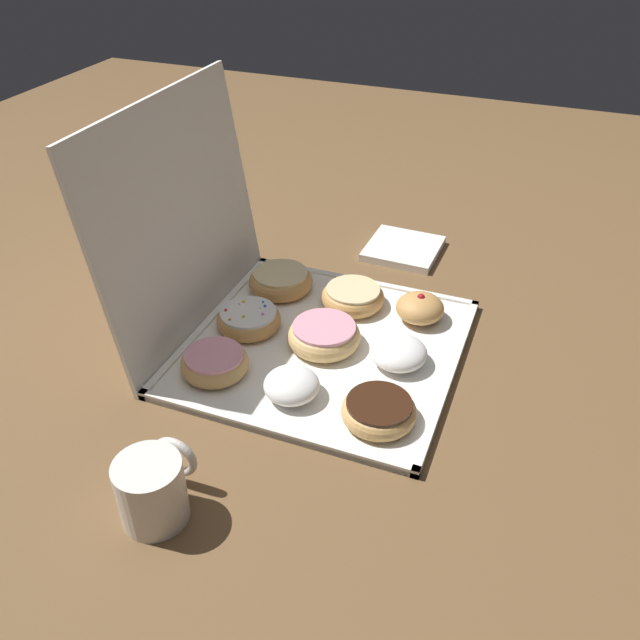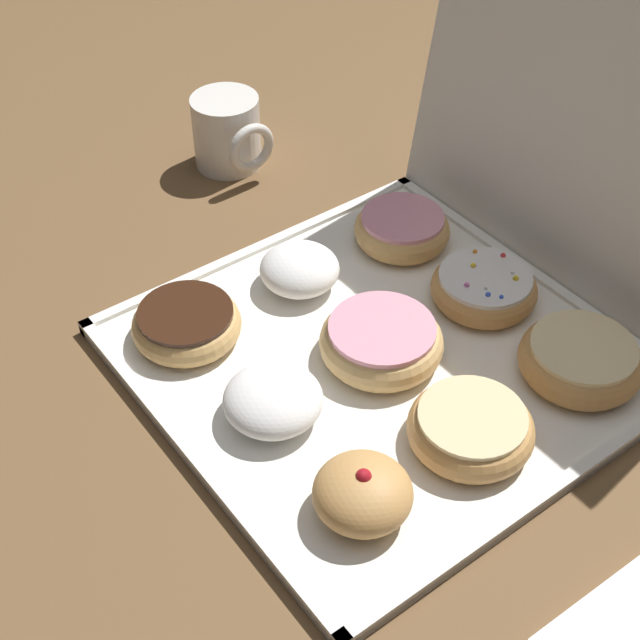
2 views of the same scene
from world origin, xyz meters
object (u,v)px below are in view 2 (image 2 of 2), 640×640
(pink_frosted_donut_6, at_px, (402,229))
(glazed_ring_donut_8, at_px, (581,359))
(sprinkle_donut_7, at_px, (481,285))
(powdered_filled_donut_1, at_px, (270,396))
(donut_box, at_px, (380,359))
(glazed_ring_donut_5, at_px, (471,428))
(powdered_filled_donut_3, at_px, (299,269))
(jelly_filled_donut_2, at_px, (363,493))
(pink_frosted_donut_4, at_px, (385,339))
(coffee_mug, at_px, (228,131))
(chocolate_frosted_donut_0, at_px, (187,323))

(pink_frosted_donut_6, height_order, glazed_ring_donut_8, glazed_ring_donut_8)
(sprinkle_donut_7, height_order, glazed_ring_donut_8, same)
(glazed_ring_donut_8, bearing_deg, powdered_filled_donut_1, -117.30)
(donut_box, distance_m, glazed_ring_donut_5, 0.13)
(powdered_filled_donut_3, bearing_deg, donut_box, 0.40)
(donut_box, bearing_deg, glazed_ring_donut_8, 46.09)
(powdered_filled_donut_3, relative_size, sprinkle_donut_7, 0.76)
(donut_box, distance_m, pink_frosted_donut_6, 0.19)
(jelly_filled_donut_2, xyz_separation_m, pink_frosted_donut_4, (-0.13, 0.13, -0.00))
(donut_box, distance_m, jelly_filled_donut_2, 0.19)
(glazed_ring_donut_5, xyz_separation_m, coffee_mug, (-0.52, 0.08, 0.02))
(chocolate_frosted_donut_0, xyz_separation_m, coffee_mug, (-0.25, 0.21, 0.02))
(pink_frosted_donut_4, distance_m, coffee_mug, 0.40)
(pink_frosted_donut_6, bearing_deg, donut_box, -46.77)
(powdered_filled_donut_3, distance_m, glazed_ring_donut_8, 0.30)
(powdered_filled_donut_1, relative_size, sprinkle_donut_7, 0.83)
(chocolate_frosted_donut_0, relative_size, jelly_filled_donut_2, 1.31)
(chocolate_frosted_donut_0, bearing_deg, pink_frosted_donut_6, 87.76)
(chocolate_frosted_donut_0, bearing_deg, jelly_filled_donut_2, 1.78)
(pink_frosted_donut_4, bearing_deg, chocolate_frosted_donut_0, -134.34)
(chocolate_frosted_donut_0, height_order, glazed_ring_donut_5, glazed_ring_donut_5)
(sprinkle_donut_7, bearing_deg, coffee_mug, -170.63)
(glazed_ring_donut_8, bearing_deg, donut_box, -133.91)
(pink_frosted_donut_6, height_order, sprinkle_donut_7, sprinkle_donut_7)
(pink_frosted_donut_4, distance_m, pink_frosted_donut_6, 0.18)
(coffee_mug, bearing_deg, jelly_filled_donut_2, -21.29)
(powdered_filled_donut_1, xyz_separation_m, pink_frosted_donut_6, (-0.12, 0.26, -0.00))
(pink_frosted_donut_4, distance_m, glazed_ring_donut_5, 0.13)
(powdered_filled_donut_1, relative_size, pink_frosted_donut_6, 0.85)
(glazed_ring_donut_5, bearing_deg, pink_frosted_donut_4, 175.56)
(chocolate_frosted_donut_0, relative_size, coffee_mug, 1.05)
(powdered_filled_donut_1, distance_m, sprinkle_donut_7, 0.27)
(chocolate_frosted_donut_0, xyz_separation_m, glazed_ring_donut_5, (0.27, 0.13, 0.00))
(jelly_filled_donut_2, relative_size, pink_frosted_donut_6, 0.78)
(glazed_ring_donut_8, distance_m, coffee_mug, 0.53)
(jelly_filled_donut_2, distance_m, pink_frosted_donut_6, 0.37)
(pink_frosted_donut_6, xyz_separation_m, sprinkle_donut_7, (0.12, 0.00, -0.00))
(powdered_filled_donut_1, xyz_separation_m, glazed_ring_donut_8, (0.14, 0.27, -0.00))
(glazed_ring_donut_5, bearing_deg, glazed_ring_donut_8, 89.54)
(chocolate_frosted_donut_0, relative_size, pink_frosted_donut_6, 1.02)
(glazed_ring_donut_8, xyz_separation_m, coffee_mug, (-0.53, -0.06, 0.02))
(pink_frosted_donut_4, distance_m, glazed_ring_donut_8, 0.19)
(powdered_filled_donut_3, bearing_deg, sprinkle_donut_7, 46.82)
(glazed_ring_donut_5, bearing_deg, coffee_mug, 171.25)
(pink_frosted_donut_4, height_order, sprinkle_donut_7, pink_frosted_donut_4)
(powdered_filled_donut_1, relative_size, glazed_ring_donut_8, 0.77)
(pink_frosted_donut_4, height_order, coffee_mug, coffee_mug)
(powdered_filled_donut_1, distance_m, jelly_filled_donut_2, 0.14)
(jelly_filled_donut_2, relative_size, glazed_ring_donut_8, 0.70)
(chocolate_frosted_donut_0, bearing_deg, glazed_ring_donut_8, 45.49)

